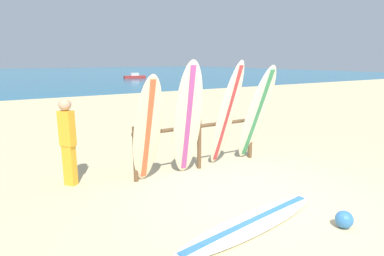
# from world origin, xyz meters

# --- Properties ---
(ground_plane) EXTENTS (120.00, 120.00, 0.00)m
(ground_plane) POSITION_xyz_m (0.00, 0.00, 0.00)
(ground_plane) COLOR #D3BC8C
(ocean_water) EXTENTS (120.00, 80.00, 0.01)m
(ocean_water) POSITION_xyz_m (0.00, 58.00, 0.00)
(ocean_water) COLOR #196B93
(ocean_water) RESTS_ON ground
(surfboard_rack) EXTENTS (3.07, 0.09, 1.10)m
(surfboard_rack) POSITION_xyz_m (0.02, 1.99, 0.72)
(surfboard_rack) COLOR brown
(surfboard_rack) RESTS_ON ground
(surfboard_leaning_far_left) EXTENTS (0.56, 0.69, 2.13)m
(surfboard_leaning_far_left) POSITION_xyz_m (-1.31, 1.72, 1.06)
(surfboard_leaning_far_left) COLOR beige
(surfboard_leaning_far_left) RESTS_ON ground
(surfboard_leaning_left) EXTENTS (0.69, 0.78, 2.37)m
(surfboard_leaning_left) POSITION_xyz_m (-0.44, 1.70, 1.19)
(surfboard_leaning_left) COLOR beige
(surfboard_leaning_left) RESTS_ON ground
(surfboard_leaning_center_left) EXTENTS (0.50, 0.97, 2.36)m
(surfboard_leaning_center_left) POSITION_xyz_m (0.53, 1.70, 1.18)
(surfboard_leaning_center_left) COLOR silver
(surfboard_leaning_center_left) RESTS_ON ground
(surfboard_leaning_center) EXTENTS (0.63, 1.05, 2.27)m
(surfboard_leaning_center) POSITION_xyz_m (1.37, 1.67, 1.13)
(surfboard_leaning_center) COLOR white
(surfboard_leaning_center) RESTS_ON ground
(surfboard_lying_on_sand) EXTENTS (2.87, 0.92, 0.08)m
(surfboard_lying_on_sand) POSITION_xyz_m (-0.70, -0.51, 0.03)
(surfboard_lying_on_sand) COLOR white
(surfboard_lying_on_sand) RESTS_ON ground
(beachgoer_standing) EXTENTS (0.30, 0.32, 1.66)m
(beachgoer_standing) POSITION_xyz_m (-2.59, 2.48, 0.92)
(beachgoer_standing) COLOR gold
(beachgoer_standing) RESTS_ON ground
(small_boat_offshore) EXTENTS (2.80, 1.12, 0.71)m
(small_boat_offshore) POSITION_xyz_m (11.85, 35.22, 0.26)
(small_boat_offshore) COLOR #B22D28
(small_boat_offshore) RESTS_ON ocean_water
(beach_ball) EXTENTS (0.25, 0.25, 0.25)m
(beach_ball) POSITION_xyz_m (0.38, -1.26, 0.13)
(beach_ball) COLOR #3372B2
(beach_ball) RESTS_ON ground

